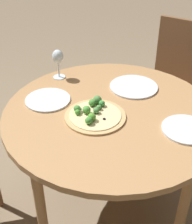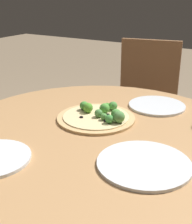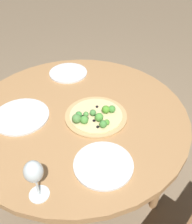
# 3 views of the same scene
# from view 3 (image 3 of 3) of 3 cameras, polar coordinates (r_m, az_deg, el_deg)

# --- Properties ---
(ground_plane) EXTENTS (12.00, 12.00, 0.00)m
(ground_plane) POSITION_cam_3_polar(r_m,az_deg,el_deg) (1.82, -3.10, -18.70)
(ground_plane) COLOR #847056
(dining_table) EXTENTS (1.09, 1.09, 0.76)m
(dining_table) POSITION_cam_3_polar(r_m,az_deg,el_deg) (1.29, -4.16, -2.75)
(dining_table) COLOR #A87A4C
(dining_table) RESTS_ON ground_plane
(pizza) EXTENTS (0.30, 0.30, 0.06)m
(pizza) POSITION_cam_3_polar(r_m,az_deg,el_deg) (1.20, -0.15, -0.88)
(pizza) COLOR tan
(pizza) RESTS_ON dining_table
(wine_glass) EXTENTS (0.07, 0.07, 0.18)m
(wine_glass) POSITION_cam_3_polar(r_m,az_deg,el_deg) (0.86, -14.02, -13.42)
(wine_glass) COLOR silver
(wine_glass) RESTS_ON dining_table
(plate_near) EXTENTS (0.23, 0.23, 0.01)m
(plate_near) POSITION_cam_3_polar(r_m,az_deg,el_deg) (1.54, -6.36, 8.89)
(plate_near) COLOR silver
(plate_near) RESTS_ON dining_table
(plate_far) EXTENTS (0.24, 0.24, 0.01)m
(plate_far) POSITION_cam_3_polar(r_m,az_deg,el_deg) (1.01, 1.70, -11.91)
(plate_far) COLOR silver
(plate_far) RESTS_ON dining_table
(plate_side) EXTENTS (0.27, 0.27, 0.01)m
(plate_side) POSITION_cam_3_polar(r_m,az_deg,el_deg) (1.26, -16.77, -0.89)
(plate_side) COLOR silver
(plate_side) RESTS_ON dining_table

